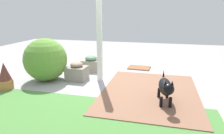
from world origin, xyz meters
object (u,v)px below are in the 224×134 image
stone_planter_nearest (91,64)px  doormat (139,68)px  stone_planter_near (77,72)px  round_shrub (46,60)px  terracotta_pot_spiky (5,77)px  dog (165,87)px  porch_pillar (99,27)px

stone_planter_nearest → doormat: stone_planter_nearest is taller
stone_planter_near → round_shrub: bearing=15.2°
stone_planter_nearest → terracotta_pot_spiky: (1.23, 1.64, 0.07)m
dog → doormat: 2.29m
porch_pillar → stone_planter_nearest: size_ratio=5.07×
stone_planter_near → round_shrub: 0.74m
porch_pillar → stone_planter_near: bearing=10.3°
porch_pillar → stone_planter_near: (0.52, 0.09, -1.00)m
round_shrub → doormat: size_ratio=1.63×
stone_planter_nearest → round_shrub: (0.73, 0.95, 0.29)m
stone_planter_near → round_shrub: round_shrub is taller
stone_planter_nearest → round_shrub: round_shrub is taller
terracotta_pot_spiky → doormat: (-2.42, -2.21, -0.25)m
terracotta_pot_spiky → doormat: size_ratio=0.94×
dog → doormat: (0.68, -2.17, -0.29)m
porch_pillar → terracotta_pot_spiky: size_ratio=4.33×
dog → stone_planter_near: bearing=-23.2°
terracotta_pot_spiky → dog: (-3.11, -0.04, 0.04)m
dog → round_shrub: bearing=-14.1°
terracotta_pot_spiky → stone_planter_near: bearing=-143.1°
dog → stone_planter_nearest: bearing=-40.5°
round_shrub → terracotta_pot_spiky: 0.88m
porch_pillar → doormat: size_ratio=4.05×
doormat → stone_planter_nearest: bearing=25.2°
porch_pillar → doormat: (-0.74, -1.24, -1.18)m
stone_planter_nearest → doormat: size_ratio=0.80×
stone_planter_nearest → doormat: bearing=-154.8°
terracotta_pot_spiky → dog: 3.11m
round_shrub → stone_planter_near: bearing=-164.8°
porch_pillar → stone_planter_nearest: (0.45, -0.68, -1.00)m
doormat → round_shrub: bearing=38.2°
dog → doormat: size_ratio=1.31×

